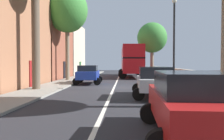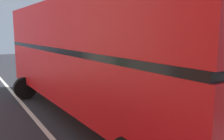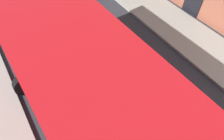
# 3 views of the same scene
# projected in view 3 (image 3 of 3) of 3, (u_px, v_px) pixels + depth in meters

# --- Properties ---
(double_decker_bus) EXTENTS (3.78, 11.39, 4.06)m
(double_decker_bus) POSITION_uv_depth(u_px,v_px,m) (107.00, 122.00, 4.81)
(double_decker_bus) COLOR red
(double_decker_bus) RESTS_ON ground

